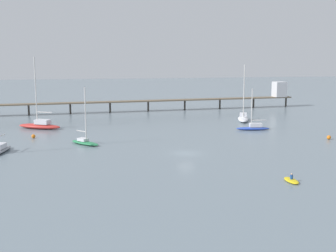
{
  "coord_description": "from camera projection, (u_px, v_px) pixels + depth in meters",
  "views": [
    {
      "loc": [
        -14.46,
        -68.84,
        16.62
      ],
      "look_at": [
        0.0,
        18.09,
        1.5
      ],
      "focal_mm": 46.96,
      "sensor_mm": 36.0,
      "label": 1
    }
  ],
  "objects": [
    {
      "name": "ground_plane",
      "position": [
        186.0,
        153.0,
        72.08
      ],
      "size": [
        400.0,
        400.0,
        0.0
      ],
      "primitive_type": "plane",
      "color": "slate"
    },
    {
      "name": "pier",
      "position": [
        201.0,
        96.0,
        125.46
      ],
      "size": [
        86.75,
        10.15,
        7.51
      ],
      "color": "brown",
      "rests_on": "ground_plane"
    },
    {
      "name": "sailboat_blue",
      "position": [
        253.0,
        127.0,
        93.27
      ],
      "size": [
        7.3,
        2.61,
        8.76
      ],
      "color": "#2D4CB7",
      "rests_on": "ground_plane"
    },
    {
      "name": "sailboat_white",
      "position": [
        243.0,
        117.0,
        105.63
      ],
      "size": [
        5.13,
        9.33,
        13.42
      ],
      "color": "white",
      "rests_on": "ground_plane"
    },
    {
      "name": "sailboat_green",
      "position": [
        85.0,
        141.0,
        78.82
      ],
      "size": [
        5.88,
        6.06,
        10.31
      ],
      "color": "#287F4C",
      "rests_on": "ground_plane"
    },
    {
      "name": "sailboat_red",
      "position": [
        40.0,
        125.0,
        94.76
      ],
      "size": [
        10.14,
        6.83,
        15.35
      ],
      "color": "red",
      "rests_on": "ground_plane"
    },
    {
      "name": "dinghy_yellow",
      "position": [
        291.0,
        180.0,
        56.4
      ],
      "size": [
        1.45,
        3.12,
        1.14
      ],
      "color": "yellow",
      "rests_on": "ground_plane"
    },
    {
      "name": "mooring_buoy_far",
      "position": [
        33.0,
        136.0,
        84.53
      ],
      "size": [
        0.76,
        0.76,
        0.76
      ],
      "primitive_type": "sphere",
      "color": "orange",
      "rests_on": "ground_plane"
    },
    {
      "name": "mooring_buoy_inner",
      "position": [
        329.0,
        137.0,
        83.33
      ],
      "size": [
        0.79,
        0.79,
        0.79
      ],
      "primitive_type": "sphere",
      "color": "orange",
      "rests_on": "ground_plane"
    }
  ]
}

